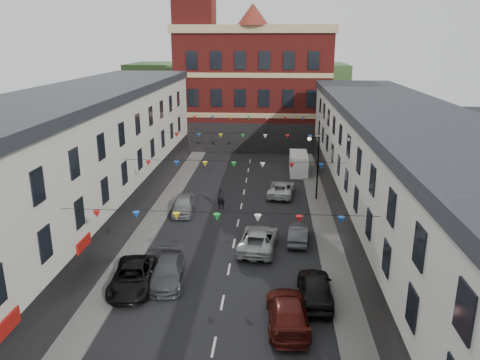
% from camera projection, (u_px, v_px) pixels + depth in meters
% --- Properties ---
extents(ground, '(160.00, 160.00, 0.00)m').
position_uv_depth(ground, '(229.00, 269.00, 30.25)').
color(ground, black).
rests_on(ground, ground).
extents(pavement_left, '(1.80, 64.00, 0.15)m').
position_uv_depth(pavement_left, '(133.00, 252.00, 32.59)').
color(pavement_left, '#605E5B').
rests_on(pavement_left, ground).
extents(pavement_right, '(1.80, 64.00, 0.15)m').
position_uv_depth(pavement_right, '(333.00, 258.00, 31.68)').
color(pavement_right, '#605E5B').
rests_on(pavement_right, ground).
extents(terrace_left, '(8.40, 56.00, 10.70)m').
position_uv_depth(terrace_left, '(50.00, 182.00, 30.44)').
color(terrace_left, beige).
rests_on(terrace_left, ground).
extents(terrace_right, '(8.40, 56.00, 9.70)m').
position_uv_depth(terrace_right, '(419.00, 198.00, 29.02)').
color(terrace_right, beige).
rests_on(terrace_right, ground).
extents(civic_building, '(20.60, 13.30, 18.50)m').
position_uv_depth(civic_building, '(254.00, 86.00, 64.15)').
color(civic_building, maroon).
rests_on(civic_building, ground).
extents(clock_tower, '(5.60, 5.60, 30.00)m').
position_uv_depth(clock_tower, '(195.00, 34.00, 59.87)').
color(clock_tower, maroon).
rests_on(clock_tower, ground).
extents(distant_hill, '(40.00, 14.00, 10.00)m').
position_uv_depth(distant_hill, '(238.00, 91.00, 88.29)').
color(distant_hill, '#2D4B23').
rests_on(distant_hill, ground).
extents(street_lamp, '(1.10, 0.36, 6.00)m').
position_uv_depth(street_lamp, '(315.00, 159.00, 42.06)').
color(street_lamp, black).
rests_on(street_lamp, ground).
extents(car_left_c, '(2.91, 5.38, 1.44)m').
position_uv_depth(car_left_c, '(133.00, 277.00, 27.79)').
color(car_left_c, black).
rests_on(car_left_c, ground).
extents(car_left_d, '(2.39, 4.94, 1.39)m').
position_uv_depth(car_left_d, '(167.00, 271.00, 28.52)').
color(car_left_d, '#43454B').
rests_on(car_left_d, ground).
extents(car_left_e, '(2.07, 4.53, 1.51)m').
position_uv_depth(car_left_e, '(184.00, 204.00, 39.92)').
color(car_left_e, gray).
rests_on(car_left_e, ground).
extents(car_right_c, '(2.36, 5.30, 1.51)m').
position_uv_depth(car_right_c, '(288.00, 312.00, 24.18)').
color(car_right_c, '#4E140F').
rests_on(car_right_c, ground).
extents(car_right_d, '(1.96, 4.76, 1.61)m').
position_uv_depth(car_right_d, '(315.00, 288.00, 26.39)').
color(car_right_d, black).
rests_on(car_right_d, ground).
extents(car_right_e, '(1.80, 4.10, 1.31)m').
position_uv_depth(car_right_e, '(299.00, 233.00, 34.19)').
color(car_right_e, '#434549').
rests_on(car_right_e, ground).
extents(car_right_f, '(2.88, 5.17, 1.37)m').
position_uv_depth(car_right_f, '(281.00, 189.00, 44.35)').
color(car_right_f, silver).
rests_on(car_right_f, ground).
extents(moving_car, '(3.08, 5.66, 1.50)m').
position_uv_depth(moving_car, '(258.00, 239.00, 32.98)').
color(moving_car, '#B5B9BD').
rests_on(moving_car, ground).
extents(white_van, '(1.98, 5.00, 2.20)m').
position_uv_depth(white_van, '(298.00, 163.00, 51.72)').
color(white_van, white).
rests_on(white_van, ground).
extents(pedestrian, '(0.75, 0.55, 1.89)m').
position_uv_depth(pedestrian, '(221.00, 198.00, 40.81)').
color(pedestrian, black).
rests_on(pedestrian, ground).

